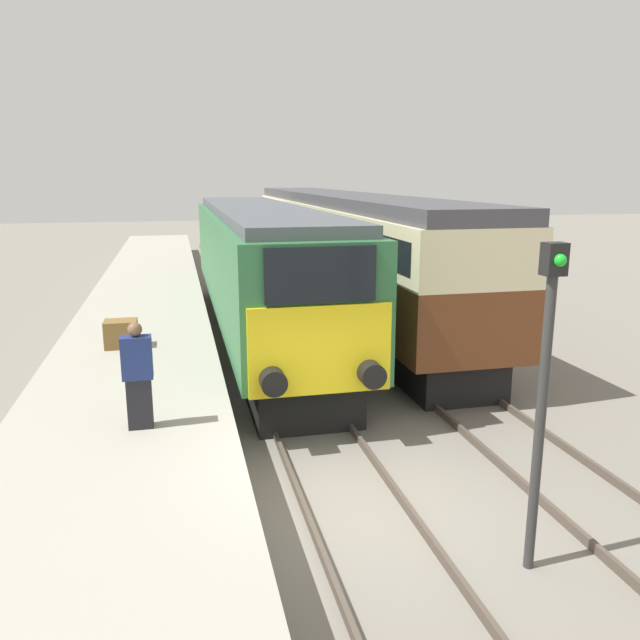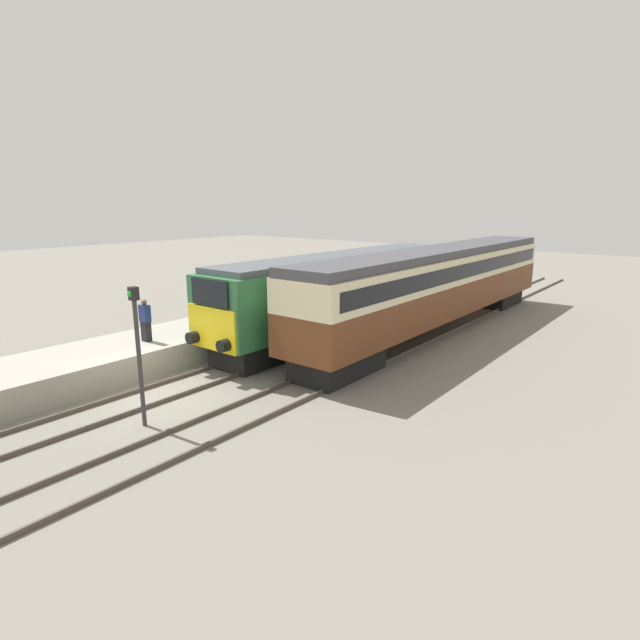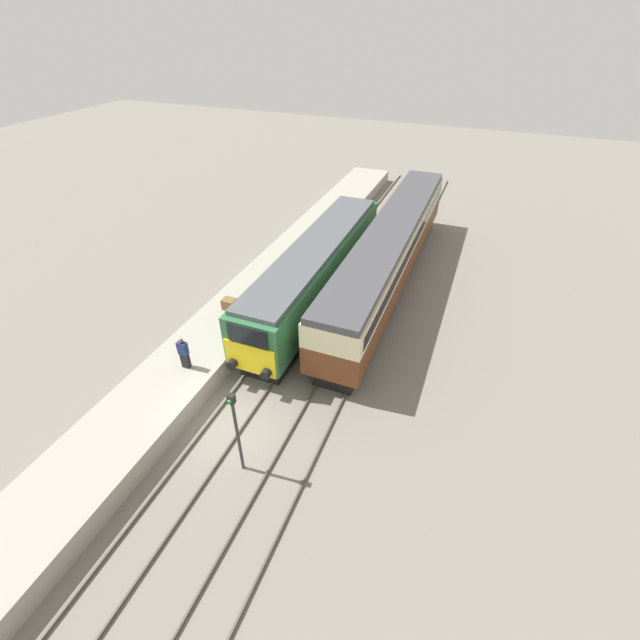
% 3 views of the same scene
% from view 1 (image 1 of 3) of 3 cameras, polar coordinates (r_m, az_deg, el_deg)
% --- Properties ---
extents(ground_plane, '(120.00, 120.00, 0.00)m').
position_cam_1_polar(ground_plane, '(9.30, 3.26, -17.07)').
color(ground_plane, slate).
extents(platform_left, '(3.50, 50.00, 0.98)m').
position_cam_1_polar(platform_left, '(16.28, -16.11, -2.31)').
color(platform_left, '#9E998C').
rests_on(platform_left, ground_plane).
extents(rails_near_track, '(1.51, 60.00, 0.14)m').
position_cam_1_polar(rails_near_track, '(13.70, -2.62, -6.53)').
color(rails_near_track, '#4C4238').
rests_on(rails_near_track, ground_plane).
extents(rails_far_track, '(1.50, 60.00, 0.14)m').
position_cam_1_polar(rails_far_track, '(14.66, 10.62, -5.42)').
color(rails_far_track, '#4C4238').
rests_on(rails_far_track, ground_plane).
extents(locomotive, '(2.70, 15.80, 3.83)m').
position_cam_1_polar(locomotive, '(17.92, -5.54, 4.99)').
color(locomotive, black).
rests_on(locomotive, ground_plane).
extents(passenger_carriage, '(2.75, 20.96, 4.06)m').
position_cam_1_polar(passenger_carriage, '(22.01, 2.07, 7.36)').
color(passenger_carriage, black).
rests_on(passenger_carriage, ground_plane).
extents(person_on_platform, '(0.44, 0.26, 1.62)m').
position_cam_1_polar(person_on_platform, '(9.61, -16.30, -4.97)').
color(person_on_platform, black).
rests_on(person_on_platform, platform_left).
extents(signal_post, '(0.24, 0.28, 3.96)m').
position_cam_1_polar(signal_post, '(7.57, 19.77, -5.53)').
color(signal_post, '#333333').
rests_on(signal_post, ground_plane).
extents(luggage_crate, '(0.70, 0.56, 0.60)m').
position_cam_1_polar(luggage_crate, '(14.36, -17.72, -1.20)').
color(luggage_crate, brown).
rests_on(luggage_crate, platform_left).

